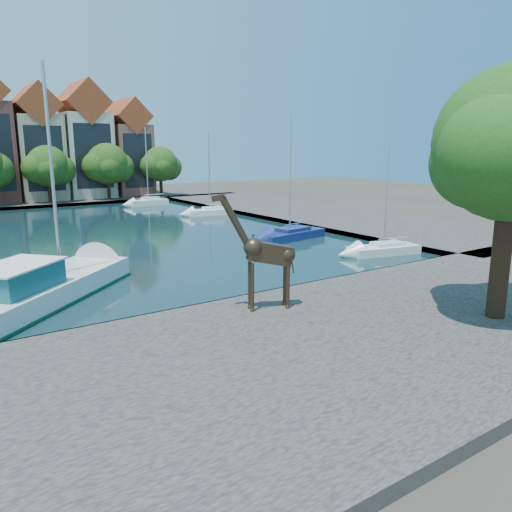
% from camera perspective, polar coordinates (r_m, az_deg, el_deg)
% --- Properties ---
extents(ground, '(160.00, 160.00, 0.00)m').
position_cam_1_polar(ground, '(25.29, -1.74, -5.58)').
color(ground, '#38332B').
rests_on(ground, ground).
extents(water_basin, '(38.00, 50.00, 0.08)m').
position_cam_1_polar(water_basin, '(46.78, -17.81, 2.24)').
color(water_basin, black).
rests_on(water_basin, ground).
extents(near_quay, '(50.00, 14.00, 0.50)m').
position_cam_1_polar(near_quay, '(20.01, 9.30, -9.93)').
color(near_quay, '#534D48').
rests_on(near_quay, ground).
extents(far_quay, '(60.00, 16.00, 0.50)m').
position_cam_1_polar(far_quay, '(77.74, -24.71, 5.68)').
color(far_quay, '#534D48').
rests_on(far_quay, ground).
extents(right_quay, '(14.00, 52.00, 0.50)m').
position_cam_1_polar(right_quay, '(58.79, 6.22, 4.93)').
color(right_quay, '#534D48').
rests_on(right_quay, ground).
extents(townhouse_east_inner, '(5.94, 9.18, 15.79)m').
position_cam_1_polar(townhouse_east_inner, '(77.72, -23.74, 11.31)').
color(townhouse_east_inner, tan).
rests_on(townhouse_east_inner, far_quay).
extents(townhouse_east_mid, '(6.43, 9.18, 16.65)m').
position_cam_1_polar(townhouse_east_mid, '(79.23, -19.06, 11.94)').
color(townhouse_east_mid, beige).
rests_on(townhouse_east_mid, far_quay).
extents(townhouse_east_end, '(5.44, 9.18, 14.43)m').
position_cam_1_polar(townhouse_east_end, '(81.23, -14.51, 11.51)').
color(townhouse_east_end, brown).
rests_on(townhouse_east_end, far_quay).
extents(far_tree_mid_east, '(7.02, 5.40, 7.52)m').
position_cam_1_polar(far_tree_mid_east, '(72.41, -22.64, 9.33)').
color(far_tree_mid_east, '#332114').
rests_on(far_tree_mid_east, far_quay).
extents(far_tree_east, '(7.54, 5.80, 7.84)m').
position_cam_1_polar(far_tree_east, '(74.48, -16.54, 9.91)').
color(far_tree_east, '#332114').
rests_on(far_tree_east, far_quay).
extents(far_tree_far_east, '(6.76, 5.20, 7.36)m').
position_cam_1_polar(far_tree_far_east, '(77.33, -10.82, 10.15)').
color(far_tree_far_east, '#332114').
rests_on(far_tree_far_east, far_quay).
extents(giraffe_statue, '(3.64, 1.57, 5.33)m').
position_cam_1_polar(giraffe_statue, '(22.43, 0.91, 0.36)').
color(giraffe_statue, '#36281B').
rests_on(giraffe_statue, near_quay).
extents(motorsailer, '(10.74, 10.25, 11.84)m').
position_cam_1_polar(motorsailer, '(27.31, -23.44, -3.10)').
color(motorsailer, silver).
rests_on(motorsailer, water_basin).
extents(sailboat_right_a, '(5.61, 2.99, 7.94)m').
position_cam_1_polar(sailboat_right_a, '(37.71, 14.39, 0.91)').
color(sailboat_right_a, silver).
rests_on(sailboat_right_a, water_basin).
extents(sailboat_right_b, '(7.01, 3.45, 10.39)m').
position_cam_1_polar(sailboat_right_b, '(42.67, 3.87, 2.64)').
color(sailboat_right_b, navy).
rests_on(sailboat_right_b, water_basin).
extents(sailboat_right_c, '(5.35, 2.64, 9.33)m').
position_cam_1_polar(sailboat_right_c, '(58.01, -5.28, 5.20)').
color(sailboat_right_c, white).
rests_on(sailboat_right_c, water_basin).
extents(sailboat_right_d, '(5.15, 1.89, 10.22)m').
position_cam_1_polar(sailboat_right_d, '(68.84, -12.20, 6.19)').
color(sailboat_right_d, white).
rests_on(sailboat_right_d, water_basin).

